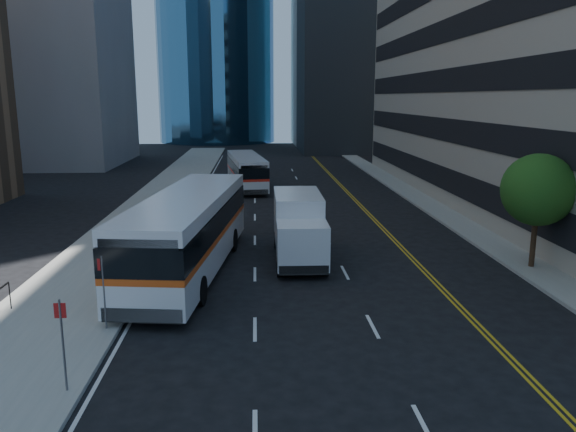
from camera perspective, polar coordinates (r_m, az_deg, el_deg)
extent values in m
plane|color=black|center=(17.77, 8.31, -13.60)|extent=(160.00, 160.00, 0.00)
cube|color=gray|center=(41.98, -12.99, 1.28)|extent=(5.00, 90.00, 0.15)
cube|color=gray|center=(43.20, 13.43, 1.56)|extent=(2.00, 90.00, 0.15)
cube|color=gray|center=(72.69, -24.43, 18.75)|extent=(18.00, 18.00, 35.00)
cylinder|color=#332114|center=(27.49, 23.65, -2.49)|extent=(0.24, 0.24, 2.20)
sphere|color=#244A15|center=(27.04, 24.07, 2.45)|extent=(3.20, 3.20, 3.20)
cube|color=silver|center=(25.30, -9.96, -3.39)|extent=(4.54, 13.76, 1.24)
cube|color=#E14F15|center=(25.12, -10.02, -1.78)|extent=(4.56, 13.78, 0.25)
cube|color=black|center=(24.98, -10.08, -0.40)|extent=(4.56, 13.78, 1.01)
cube|color=silver|center=(24.81, -10.15, 1.50)|extent=(4.54, 13.76, 0.56)
cylinder|color=black|center=(22.09, -15.80, -7.17)|extent=(0.47, 1.16, 1.13)
cylinder|color=black|center=(21.37, -8.93, -7.51)|extent=(0.47, 1.16, 1.13)
cylinder|color=black|center=(29.11, -10.86, -2.31)|extent=(0.47, 1.16, 1.13)
cylinder|color=black|center=(28.56, -5.63, -2.43)|extent=(0.47, 1.16, 1.13)
cube|color=silver|center=(48.44, -4.24, 3.83)|extent=(3.70, 10.98, 0.99)
cube|color=red|center=(48.36, -4.25, 4.51)|extent=(3.72, 11.01, 0.20)
cube|color=black|center=(48.30, -4.26, 5.09)|extent=(3.72, 11.01, 0.81)
cube|color=silver|center=(48.23, -4.28, 5.89)|extent=(3.70, 10.98, 0.45)
cylinder|color=black|center=(45.21, -5.09, 2.77)|extent=(0.38, 0.92, 0.90)
cylinder|color=black|center=(45.46, -2.46, 2.86)|extent=(0.38, 0.92, 0.90)
cylinder|color=black|center=(51.22, -5.77, 3.84)|extent=(0.38, 0.92, 0.90)
cylinder|color=black|center=(51.44, -3.44, 3.91)|extent=(0.38, 0.92, 0.90)
cube|color=silver|center=(24.42, 1.47, -2.98)|extent=(2.24, 2.05, 1.94)
cube|color=black|center=(23.48, 1.63, -2.66)|extent=(2.01, 0.08, 1.01)
cube|color=silver|center=(27.42, 0.98, -0.12)|extent=(2.26, 4.45, 2.40)
cube|color=black|center=(26.77, 1.11, -3.48)|extent=(1.68, 6.11, 0.23)
cylinder|color=black|center=(24.44, -0.83, -5.15)|extent=(0.27, 0.89, 0.89)
cylinder|color=black|center=(24.58, 3.79, -5.07)|extent=(0.27, 0.89, 0.89)
cylinder|color=black|center=(28.88, -1.14, -2.46)|extent=(0.27, 0.89, 0.89)
cylinder|color=black|center=(29.00, 2.77, -2.41)|extent=(0.27, 0.89, 0.89)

